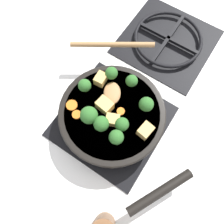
# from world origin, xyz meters

# --- Properties ---
(ground_plane) EXTENTS (2.40, 2.40, 0.00)m
(ground_plane) POSITION_xyz_m (0.00, 0.00, 0.00)
(ground_plane) COLOR white
(front_burner_grate) EXTENTS (0.31, 0.31, 0.03)m
(front_burner_grate) POSITION_xyz_m (0.00, 0.00, 0.01)
(front_burner_grate) COLOR black
(front_burner_grate) RESTS_ON ground_plane
(rear_burner_grate) EXTENTS (0.31, 0.31, 0.03)m
(rear_burner_grate) POSITION_xyz_m (0.00, 0.36, 0.01)
(rear_burner_grate) COLOR black
(rear_burner_grate) RESTS_ON ground_plane
(skillet_pan) EXTENTS (0.42, 0.35, 0.06)m
(skillet_pan) POSITION_xyz_m (0.00, -0.00, 0.06)
(skillet_pan) COLOR black
(skillet_pan) RESTS_ON front_burner_grate
(wooden_spoon) EXTENTS (0.24, 0.25, 0.02)m
(wooden_spoon) POSITION_xyz_m (-0.08, 0.13, 0.10)
(wooden_spoon) COLOR #A87A4C
(wooden_spoon) RESTS_ON skillet_pan
(tofu_cube_center_large) EXTENTS (0.04, 0.04, 0.03)m
(tofu_cube_center_large) POSITION_xyz_m (0.02, -0.02, 0.10)
(tofu_cube_center_large) COLOR tan
(tofu_cube_center_large) RESTS_ON skillet_pan
(tofu_cube_near_handle) EXTENTS (0.04, 0.04, 0.03)m
(tofu_cube_near_handle) POSITION_xyz_m (0.10, -0.00, 0.10)
(tofu_cube_near_handle) COLOR tan
(tofu_cube_near_handle) RESTS_ON skillet_pan
(tofu_cube_east_chunk) EXTENTS (0.05, 0.04, 0.03)m
(tofu_cube_east_chunk) POSITION_xyz_m (-0.02, -0.00, 0.10)
(tofu_cube_east_chunk) COLOR tan
(tofu_cube_east_chunk) RESTS_ON skillet_pan
(tofu_cube_west_chunk) EXTENTS (0.03, 0.04, 0.03)m
(tofu_cube_west_chunk) POSITION_xyz_m (-0.08, 0.06, 0.10)
(tofu_cube_west_chunk) COLOR tan
(tofu_cube_west_chunk) RESTS_ON skillet_pan
(broccoli_floret_near_spoon) EXTENTS (0.03, 0.03, 0.04)m
(broccoli_floret_near_spoon) POSITION_xyz_m (0.00, 0.10, 0.11)
(broccoli_floret_near_spoon) COLOR #709956
(broccoli_floret_near_spoon) RESTS_ON skillet_pan
(broccoli_floret_center_top) EXTENTS (0.04, 0.04, 0.05)m
(broccoli_floret_center_top) POSITION_xyz_m (-0.00, -0.05, 0.11)
(broccoli_floret_center_top) COLOR #709956
(broccoli_floret_center_top) RESTS_ON skillet_pan
(broccoli_floret_east_rim) EXTENTS (0.04, 0.04, 0.05)m
(broccoli_floret_east_rim) POSITION_xyz_m (0.07, 0.06, 0.11)
(broccoli_floret_east_rim) COLOR #709956
(broccoli_floret_east_rim) RESTS_ON skillet_pan
(broccoli_floret_west_rim) EXTENTS (0.04, 0.04, 0.04)m
(broccoli_floret_west_rim) POSITION_xyz_m (0.05, -0.02, 0.11)
(broccoli_floret_west_rim) COLOR #709956
(broccoli_floret_west_rim) RESTS_ON skillet_pan
(broccoli_floret_north_edge) EXTENTS (0.05, 0.05, 0.05)m
(broccoli_floret_north_edge) POSITION_xyz_m (-0.04, -0.05, 0.12)
(broccoli_floret_north_edge) COLOR #709956
(broccoli_floret_north_edge) RESTS_ON skillet_pan
(broccoli_floret_south_cluster) EXTENTS (0.04, 0.04, 0.04)m
(broccoli_floret_south_cluster) POSITION_xyz_m (-0.06, 0.09, 0.11)
(broccoli_floret_south_cluster) COLOR #709956
(broccoli_floret_south_cluster) RESTS_ON skillet_pan
(broccoli_floret_mid_floret) EXTENTS (0.04, 0.04, 0.05)m
(broccoli_floret_mid_floret) POSITION_xyz_m (0.05, -0.06, 0.11)
(broccoli_floret_mid_floret) COLOR #709956
(broccoli_floret_mid_floret) RESTS_ON skillet_pan
(broccoli_floret_small_inner) EXTENTS (0.04, 0.04, 0.04)m
(broccoli_floret_small_inner) POSITION_xyz_m (-0.10, 0.02, 0.11)
(broccoli_floret_small_inner) COLOR #709956
(broccoli_floret_small_inner) RESTS_ON skillet_pan
(carrot_slice_orange_thin) EXTENTS (0.03, 0.03, 0.01)m
(carrot_slice_orange_thin) POSITION_xyz_m (-0.08, -0.06, 0.09)
(carrot_slice_orange_thin) COLOR orange
(carrot_slice_orange_thin) RESTS_ON skillet_pan
(carrot_slice_near_center) EXTENTS (0.02, 0.02, 0.01)m
(carrot_slice_near_center) POSITION_xyz_m (0.02, 0.01, 0.09)
(carrot_slice_near_center) COLOR orange
(carrot_slice_near_center) RESTS_ON skillet_pan
(carrot_slice_edge_slice) EXTENTS (0.03, 0.03, 0.01)m
(carrot_slice_edge_slice) POSITION_xyz_m (-0.10, -0.05, 0.09)
(carrot_slice_edge_slice) COLOR orange
(carrot_slice_edge_slice) RESTS_ON skillet_pan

